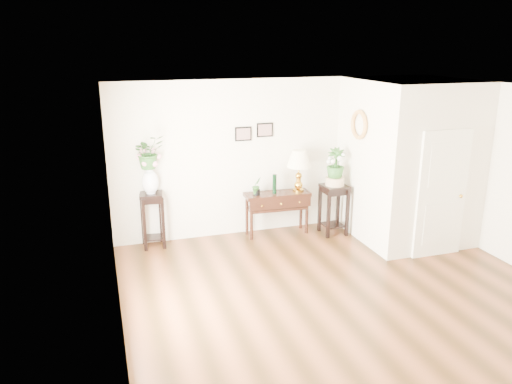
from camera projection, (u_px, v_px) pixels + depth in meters
name	position (u px, v px, depth m)	size (l,w,h in m)	color
floor	(343.00, 295.00, 7.00)	(6.00, 5.50, 0.02)	brown
ceiling	(355.00, 93.00, 6.19)	(6.00, 5.50, 0.02)	white
wall_back	(277.00, 156.00, 9.10)	(6.00, 0.02, 2.80)	white
wall_front	(507.00, 297.00, 4.09)	(6.00, 0.02, 2.80)	white
wall_left	(114.00, 224.00, 5.72)	(0.02, 5.50, 2.80)	white
partition	(408.00, 160.00, 8.83)	(1.80, 1.95, 2.80)	white
door	(442.00, 194.00, 8.01)	(0.90, 0.05, 2.10)	white
art_print_left	(243.00, 134.00, 8.77)	(0.30, 0.02, 0.25)	black
art_print_right	(265.00, 130.00, 8.87)	(0.30, 0.02, 0.25)	black
wall_ornament	(359.00, 125.00, 8.48)	(0.51, 0.51, 0.07)	tan
console_table	(277.00, 213.00, 9.11)	(1.19, 0.40, 0.79)	black
table_lamp	(299.00, 172.00, 9.01)	(0.44, 0.44, 0.77)	gold
green_vase	(274.00, 184.00, 8.93)	(0.07, 0.07, 0.35)	black
potted_plant	(257.00, 187.00, 8.84)	(0.17, 0.13, 0.30)	#265820
plant_stand_a	(153.00, 220.00, 8.53)	(0.37, 0.37, 0.96)	black
porcelain_vase	(150.00, 180.00, 8.32)	(0.28, 0.28, 0.48)	white
lily_arrangement	(148.00, 154.00, 8.19)	(0.50, 0.43, 0.56)	#265820
plant_stand_b	(333.00, 209.00, 9.12)	(0.43, 0.43, 0.92)	black
ceramic_bowl	(335.00, 181.00, 8.96)	(0.33, 0.33, 0.15)	beige
narcissus	(336.00, 164.00, 8.87)	(0.31, 0.31, 0.56)	#265820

